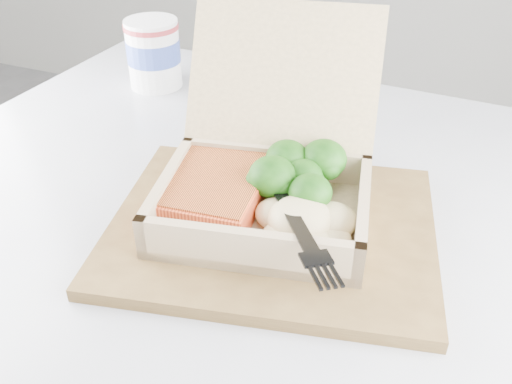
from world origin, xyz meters
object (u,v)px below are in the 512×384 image
at_px(paper_cup, 153,52).
at_px(takeout_container, 270,163).
at_px(serving_tray, 272,228).
at_px(cafe_table, 234,375).

bearing_deg(paper_cup, takeout_container, -40.36).
bearing_deg(serving_tray, takeout_container, 115.26).
bearing_deg(serving_tray, cafe_table, -133.99).
bearing_deg(paper_cup, cafe_table, -49.27).
height_order(serving_tray, takeout_container, takeout_container).
distance_m(cafe_table, takeout_container, 0.26).
relative_size(serving_tray, takeout_container, 1.14).
distance_m(serving_tray, paper_cup, 0.40).
xyz_separation_m(serving_tray, takeout_container, (-0.02, 0.04, 0.05)).
relative_size(takeout_container, paper_cup, 2.76).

